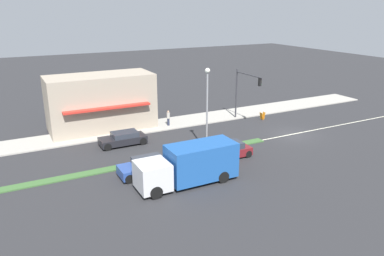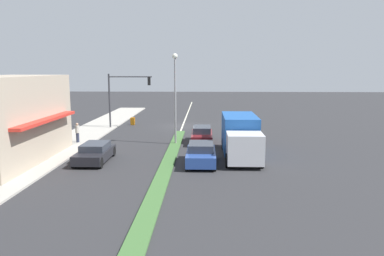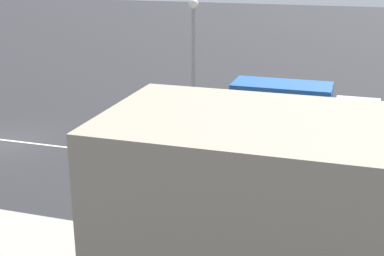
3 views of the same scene
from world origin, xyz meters
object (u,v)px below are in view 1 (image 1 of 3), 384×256
Objects in this scene: sedan_maroon at (227,151)px; traffic_signal_main at (244,87)px; sedan_dark at (123,139)px; warning_aframe_sign at (262,116)px; delivery_truck at (190,164)px; street_lamp at (207,99)px; coupe_blue at (146,167)px; pedestrian at (168,118)px.

traffic_signal_main is at bearing -41.67° from sedan_maroon.
sedan_maroon reaches higher than sedan_dark.
traffic_signal_main is at bearing 78.66° from warning_aframe_sign.
warning_aframe_sign is 18.23m from delivery_truck.
street_lamp is 1.78× the size of coupe_blue.
pedestrian is at bearing 4.48° from sedan_maroon.
traffic_signal_main is at bearing -47.99° from delivery_truck.
pedestrian is 0.39× the size of coupe_blue.
street_lamp is (-6.12, 8.15, 0.88)m from traffic_signal_main.
warning_aframe_sign is 16.72m from sedan_dark.
street_lamp is 8.05m from coupe_blue.
street_lamp is 8.95m from sedan_dark.
pedestrian is 0.38× the size of sedan_maroon.
traffic_signal_main is 0.76× the size of street_lamp.
sedan_dark is at bearing 92.20° from warning_aframe_sign.
delivery_truck is 3.75m from coupe_blue.
pedestrian is at bearing 75.51° from traffic_signal_main.
sedan_maroon is at bearing 128.61° from warning_aframe_sign.
pedestrian is 6.89m from sedan_dark.
sedan_dark is (-1.12, 14.29, -3.29)m from traffic_signal_main.
sedan_maroon is 9.96m from sedan_dark.
traffic_signal_main is 0.75× the size of delivery_truck.
coupe_blue is at bearing 114.60° from warning_aframe_sign.
sedan_dark is (5.00, 6.14, -4.16)m from street_lamp.
sedan_dark reaches higher than warning_aframe_sign.
street_lamp is 8.80× the size of warning_aframe_sign.
warning_aframe_sign is (-2.61, -10.64, -0.55)m from pedestrian.
traffic_signal_main reaches higher than coupe_blue.
delivery_truck is (-5.00, 4.20, -3.31)m from street_lamp.
sedan_dark is at bearing 50.84° from street_lamp.
traffic_signal_main is at bearing -104.49° from pedestrian.
traffic_signal_main reaches higher than pedestrian.
warning_aframe_sign is (-0.48, -2.41, -3.47)m from traffic_signal_main.
warning_aframe_sign is 0.20× the size of sedan_dark.
sedan_maroon is at bearing -60.47° from delivery_truck.
warning_aframe_sign is 0.19× the size of sedan_maroon.
traffic_signal_main is 6.69× the size of warning_aframe_sign.
delivery_truck is at bearing -139.79° from coupe_blue.
street_lamp is at bearing -179.50° from pedestrian.
pedestrian is (2.13, 8.23, -2.92)m from traffic_signal_main.
sedan_maroon is (-10.45, -0.82, -0.33)m from pedestrian.
street_lamp is 4.50× the size of pedestrian.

